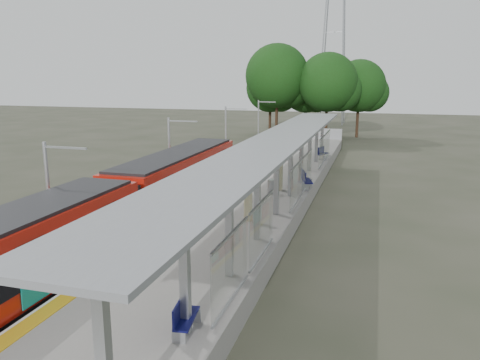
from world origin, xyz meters
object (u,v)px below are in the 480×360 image
bench_near (184,315)px  litter_bin (271,187)px  train (116,209)px  info_pillar_far (279,177)px  bench_far (321,153)px  bench_mid (305,179)px  info_pillar_near (248,205)px

bench_near → litter_bin: size_ratio=1.69×
train → litter_bin: (5.29, 8.96, -0.62)m
info_pillar_far → litter_bin: size_ratio=2.29×
bench_near → bench_far: size_ratio=0.94×
bench_far → litter_bin: bearing=-75.7°
bench_mid → litter_bin: bench_mid is taller
train → bench_near: bearing=-48.3°
bench_near → info_pillar_far: (-0.88, 17.30, 0.35)m
info_pillar_near → bench_mid: bearing=87.1°
bench_near → bench_far: bearing=81.3°
bench_near → bench_mid: bench_mid is taller
litter_bin → bench_near: bearing=-85.9°
bench_far → litter_bin: (-1.46, -13.31, -0.11)m
bench_far → litter_bin: size_ratio=1.80×
bench_near → bench_mid: 18.20m
train → info_pillar_far: size_ratio=13.85×
info_pillar_near → train: bearing=-138.4°
info_pillar_far → litter_bin: (-0.27, -1.12, -0.43)m
litter_bin → info_pillar_far: bearing=76.2°
train → info_pillar_near: size_ratio=14.79×
bench_far → info_pillar_far: 12.26m
bench_mid → bench_near: bearing=-109.7°
train → bench_mid: 13.06m
info_pillar_near → info_pillar_far: 6.73m
bench_near → info_pillar_near: 10.64m
info_pillar_near → bench_near: bearing=-74.6°
litter_bin → train: bearing=-120.6°
bench_mid → bench_far: 11.32m
train → info_pillar_far: 11.51m
bench_far → litter_bin: 13.39m
train → litter_bin: train is taller
train → bench_mid: size_ratio=15.54×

